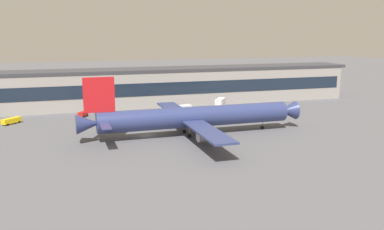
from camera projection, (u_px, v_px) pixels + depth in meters
ground_plane at (146, 136)px, 118.72m from camera, size 600.00×600.00×0.00m
terminal_building at (123, 88)px, 162.47m from camera, size 192.50×15.74×14.79m
airliner at (193, 117)px, 118.60m from camera, size 65.75×56.35×17.58m
pushback_tractor at (185, 107)px, 157.60m from camera, size 5.37×3.95×1.75m
baggage_tug at (83, 114)px, 143.97m from camera, size 3.69×4.10×1.85m
catering_truck at (220, 103)px, 157.97m from camera, size 6.18×7.42×4.15m
belt_loader at (11, 121)px, 133.10m from camera, size 5.92×5.96×1.95m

